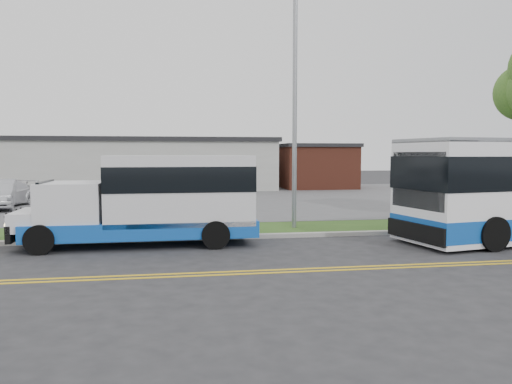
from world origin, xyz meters
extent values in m
plane|color=#28282B|center=(0.00, 0.00, 0.00)|extent=(140.00, 140.00, 0.00)
cube|color=gold|center=(0.00, -3.85, 0.01)|extent=(70.00, 0.12, 0.01)
cube|color=gold|center=(0.00, -4.15, 0.01)|extent=(70.00, 0.12, 0.01)
cube|color=#9E9B93|center=(0.00, 1.10, 0.07)|extent=(80.00, 0.30, 0.15)
cube|color=#284E1A|center=(0.00, 2.90, 0.05)|extent=(80.00, 3.30, 0.10)
cube|color=#4C4C4F|center=(0.00, 17.00, 0.05)|extent=(80.00, 25.00, 0.10)
cube|color=#9E9E99|center=(-6.00, 27.00, 2.00)|extent=(25.00, 10.00, 4.00)
cube|color=black|center=(-6.00, 27.00, 4.17)|extent=(25.40, 10.40, 0.35)
cube|color=black|center=(-6.00, 22.05, 1.10)|extent=(2.00, 0.15, 2.20)
cube|color=brown|center=(10.50, 26.00, 1.80)|extent=(6.00, 7.00, 3.60)
cube|color=black|center=(10.50, 26.00, 3.75)|extent=(6.30, 7.30, 0.30)
cylinder|color=gray|center=(3.00, 2.80, 4.85)|extent=(0.18, 0.18, 9.50)
cube|color=#0F4BAC|center=(-2.72, 0.48, 0.60)|extent=(7.40, 2.55, 0.54)
cube|color=silver|center=(-1.53, 0.49, 1.84)|extent=(4.79, 2.53, 2.28)
cube|color=black|center=(-1.53, 0.49, 2.22)|extent=(4.82, 2.58, 0.81)
cube|color=silver|center=(-5.00, 0.46, 1.46)|extent=(1.97, 2.35, 1.30)
cube|color=black|center=(-5.81, 0.45, 1.68)|extent=(0.13, 2.06, 0.98)
cube|color=silver|center=(-6.19, 0.45, 0.92)|extent=(1.10, 2.23, 0.60)
cube|color=black|center=(-6.68, 0.45, 0.60)|extent=(0.18, 2.23, 0.54)
sphere|color=#FFD88C|center=(-6.73, -0.37, 0.87)|extent=(0.22, 0.22, 0.22)
sphere|color=#FFD88C|center=(-6.74, 1.26, 0.87)|extent=(0.22, 0.22, 0.22)
cylinder|color=black|center=(-5.75, -0.72, 0.46)|extent=(0.91, 0.31, 0.91)
cylinder|color=black|center=(-5.77, 1.62, 0.46)|extent=(0.91, 0.31, 0.91)
cylinder|color=black|center=(-0.43, -0.68, 0.46)|extent=(0.91, 0.31, 0.91)
cylinder|color=black|center=(-0.45, 1.67, 0.46)|extent=(0.91, 0.31, 0.91)
cube|color=black|center=(6.07, -1.46, 2.18)|extent=(0.57, 2.62, 1.84)
cube|color=black|center=(5.99, -1.48, 0.52)|extent=(0.63, 2.85, 0.57)
cylinder|color=black|center=(8.06, -2.49, 0.55)|extent=(1.15, 0.55, 1.10)
cylinder|color=black|center=(7.59, 0.18, 0.55)|extent=(1.15, 0.55, 1.10)
imported|color=silver|center=(-11.23, 13.08, 0.81)|extent=(3.34, 5.26, 1.42)
camera|label=1|loc=(-1.76, -16.44, 3.04)|focal=35.00mm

